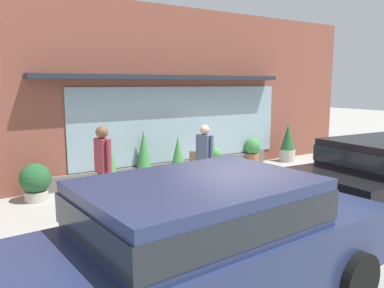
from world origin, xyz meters
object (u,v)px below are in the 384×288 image
fire_hydrant (174,183)px  potted_plant_near_hydrant (144,156)px  potted_plant_trailing_edge (252,150)px  potted_plant_window_left (215,159)px  pedestrian_with_handbag (204,155)px  potted_plant_window_center (178,158)px  parked_car_navy (208,237)px  potted_plant_doorstep (288,144)px  potted_plant_by_entrance (109,164)px  pedestrian_passerby (103,164)px  potted_plant_corner_tall (35,181)px

fire_hydrant → potted_plant_near_hydrant: size_ratio=0.61×
potted_plant_trailing_edge → potted_plant_window_left: (-1.51, -0.06, -0.12)m
pedestrian_with_handbag → potted_plant_near_hydrant: 2.10m
fire_hydrant → potted_plant_window_center: bearing=56.7°
parked_car_navy → potted_plant_trailing_edge: size_ratio=5.40×
potted_plant_near_hydrant → potted_plant_window_left: size_ratio=2.01×
potted_plant_doorstep → potted_plant_by_entrance: bearing=178.0°
pedestrian_passerby → potted_plant_window_center: bearing=108.9°
potted_plant_doorstep → potted_plant_near_hydrant: size_ratio=0.92×
pedestrian_passerby → parked_car_navy: (-0.17, -3.72, -0.14)m
potted_plant_doorstep → potted_plant_window_left: 2.76m
potted_plant_doorstep → potted_plant_near_hydrant: 5.10m
fire_hydrant → pedestrian_with_handbag: 0.98m
pedestrian_with_handbag → potted_plant_corner_tall: size_ratio=1.94×
potted_plant_doorstep → potted_plant_corner_tall: 7.89m
potted_plant_doorstep → potted_plant_window_left: bearing=173.4°
pedestrian_with_handbag → potted_plant_window_left: size_ratio=2.42×
potted_plant_window_left → potted_plant_by_entrance: size_ratio=0.57×
fire_hydrant → potted_plant_corner_tall: 3.04m
potted_plant_doorstep → potted_plant_window_left: (-2.73, 0.31, -0.26)m
pedestrian_passerby → potted_plant_corner_tall: (-0.92, 1.75, -0.59)m
pedestrian_passerby → potted_plant_doorstep: bearing=90.9°
potted_plant_doorstep → potted_plant_corner_tall: potted_plant_doorstep is taller
pedestrian_with_handbag → potted_plant_by_entrance: pedestrian_with_handbag is taller
potted_plant_by_entrance → potted_plant_doorstep: bearing=-2.0°
fire_hydrant → potted_plant_by_entrance: potted_plant_by_entrance is taller
pedestrian_with_handbag → potted_plant_window_center: pedestrian_with_handbag is taller
potted_plant_window_left → potted_plant_window_center: (-1.53, -0.39, 0.24)m
pedestrian_with_handbag → fire_hydrant: bearing=72.8°
pedestrian_with_handbag → parked_car_navy: (-2.58, -3.82, -0.04)m
potted_plant_doorstep → potted_plant_corner_tall: bearing=-179.5°
fire_hydrant → potted_plant_corner_tall: size_ratio=0.99×
parked_car_navy → pedestrian_passerby: bearing=83.7°
parked_car_navy → potted_plant_window_left: (4.42, 5.85, -0.57)m
fire_hydrant → potted_plant_by_entrance: (-0.70, 2.01, 0.15)m
potted_plant_near_hydrant → fire_hydrant: bearing=-98.2°
parked_car_navy → potted_plant_by_entrance: 5.85m
potted_plant_corner_tall → potted_plant_trailing_edge: bearing=3.7°
potted_plant_window_center → potted_plant_corner_tall: 3.63m
potted_plant_by_entrance → potted_plant_window_center: bearing=-8.9°
parked_car_navy → potted_plant_near_hydrant: 6.19m
pedestrian_passerby → potted_plant_window_center: (2.72, 1.74, -0.47)m
potted_plant_trailing_edge → potted_plant_window_center: potted_plant_window_center is taller
potted_plant_by_entrance → potted_plant_trailing_edge: bearing=1.9°
parked_car_navy → potted_plant_doorstep: size_ratio=3.60×
pedestrian_passerby → potted_plant_near_hydrant: pedestrian_passerby is taller
potted_plant_corner_tall → potted_plant_by_entrance: potted_plant_by_entrance is taller
pedestrian_passerby → potted_plant_window_left: bearing=102.9°
pedestrian_passerby → potted_plant_window_center: size_ratio=1.50×
potted_plant_doorstep → potted_plant_near_hydrant: (-5.09, 0.30, 0.06)m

